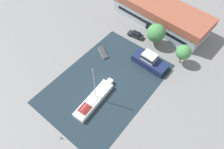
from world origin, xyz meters
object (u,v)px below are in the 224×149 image
(warehouse_building, at_px, (160,14))
(quay_tree_near_building, at_px, (156,33))
(sailboat_moored, at_px, (94,99))
(parked_car, at_px, (136,35))
(motor_cruiser, at_px, (150,61))
(quay_tree_by_water, at_px, (183,52))
(small_dinghy, at_px, (103,52))

(warehouse_building, height_order, quay_tree_near_building, quay_tree_near_building)
(warehouse_building, bearing_deg, sailboat_moored, -80.25)
(parked_car, height_order, motor_cruiser, motor_cruiser)
(quay_tree_near_building, relative_size, parked_car, 1.39)
(warehouse_building, xyz_separation_m, sailboat_moored, (3.18, -33.83, -2.44))
(warehouse_building, bearing_deg, quay_tree_by_water, -35.51)
(sailboat_moored, bearing_deg, warehouse_building, 91.97)
(motor_cruiser, bearing_deg, sailboat_moored, 169.40)
(quay_tree_by_water, height_order, motor_cruiser, quay_tree_by_water)
(motor_cruiser, bearing_deg, parked_car, 56.09)
(warehouse_building, relative_size, motor_cruiser, 3.23)
(sailboat_moored, bearing_deg, quay_tree_near_building, 84.73)
(motor_cruiser, distance_m, small_dinghy, 13.01)
(quay_tree_by_water, bearing_deg, warehouse_building, 140.11)
(quay_tree_by_water, relative_size, small_dinghy, 1.29)
(quay_tree_near_building, height_order, parked_car, quay_tree_near_building)
(warehouse_building, height_order, quay_tree_by_water, warehouse_building)
(sailboat_moored, distance_m, small_dinghy, 15.09)
(parked_car, bearing_deg, warehouse_building, -17.72)
(quay_tree_near_building, relative_size, motor_cruiser, 0.70)
(motor_cruiser, bearing_deg, quay_tree_near_building, 25.07)
(parked_car, bearing_deg, quay_tree_near_building, -89.66)
(parked_car, bearing_deg, sailboat_moored, -175.79)
(warehouse_building, xyz_separation_m, quay_tree_near_building, (3.98, -9.32, 0.99))
(warehouse_building, relative_size, sailboat_moored, 2.45)
(small_dinghy, bearing_deg, warehouse_building, -164.02)
(quay_tree_near_building, distance_m, sailboat_moored, 24.77)
(quay_tree_near_building, height_order, sailboat_moored, sailboat_moored)
(parked_car, relative_size, small_dinghy, 1.06)
(warehouse_building, distance_m, small_dinghy, 21.97)
(quay_tree_near_building, xyz_separation_m, motor_cruiser, (3.08, -7.23, -2.83))
(quay_tree_by_water, distance_m, motor_cruiser, 8.62)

